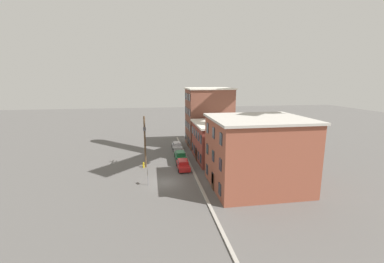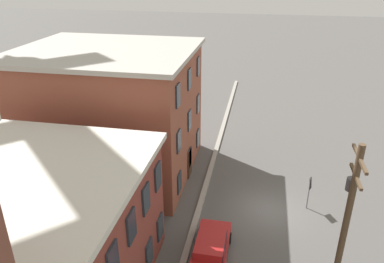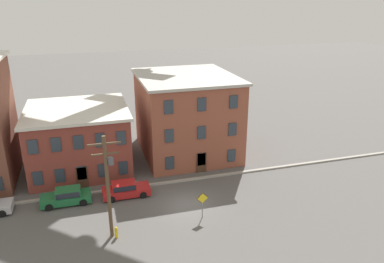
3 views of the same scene
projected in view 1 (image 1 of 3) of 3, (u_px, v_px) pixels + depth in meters
name	position (u px, v px, depth m)	size (l,w,h in m)	color
ground_plane	(166.00, 182.00, 35.76)	(200.00, 200.00, 0.00)	#565451
kerb_strip	(197.00, 180.00, 36.45)	(56.00, 0.36, 0.16)	#9E998E
apartment_corner	(209.00, 117.00, 55.15)	(8.93, 9.59, 12.42)	brown
apartment_midblock	(224.00, 141.00, 45.51)	(10.52, 10.53, 6.71)	brown
apartment_far	(257.00, 153.00, 33.56)	(10.80, 12.22, 9.33)	brown
car_silver	(177.00, 146.00, 52.82)	(4.40, 1.92, 1.43)	#B7B7BC
car_green	(180.00, 155.00, 46.20)	(4.40, 1.92, 1.43)	#1E6638
car_red	(183.00, 164.00, 41.09)	(4.40, 1.92, 1.43)	#B21E1E
caution_sign	(148.00, 174.00, 34.43)	(1.02, 0.08, 2.40)	slate
utility_pole	(145.00, 139.00, 41.08)	(2.40, 0.44, 8.43)	brown
fire_hydrant	(144.00, 165.00, 41.60)	(0.24, 0.34, 0.96)	yellow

